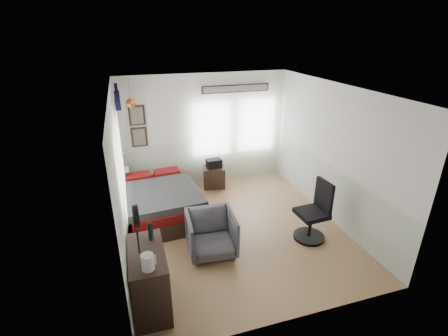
{
  "coord_description": "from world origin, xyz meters",
  "views": [
    {
      "loc": [
        -1.78,
        -5.05,
        3.6
      ],
      "look_at": [
        -0.1,
        0.4,
        1.15
      ],
      "focal_mm": 26.0,
      "sensor_mm": 36.0,
      "label": 1
    }
  ],
  "objects_px": {
    "bed": "(161,202)",
    "dresser": "(149,279)",
    "nightstand": "(214,177)",
    "task_chair": "(314,216)",
    "armchair": "(211,234)"
  },
  "relations": [
    {
      "from": "bed",
      "to": "dresser",
      "type": "xyz_separation_m",
      "value": [
        -0.44,
        -2.38,
        0.14
      ]
    },
    {
      "from": "nightstand",
      "to": "task_chair",
      "type": "xyz_separation_m",
      "value": [
        1.18,
        -2.6,
        0.21
      ]
    },
    {
      "from": "task_chair",
      "to": "bed",
      "type": "bearing_deg",
      "value": 144.38
    },
    {
      "from": "bed",
      "to": "dresser",
      "type": "distance_m",
      "value": 2.43
    },
    {
      "from": "task_chair",
      "to": "nightstand",
      "type": "bearing_deg",
      "value": 111.11
    },
    {
      "from": "dresser",
      "to": "task_chair",
      "type": "xyz_separation_m",
      "value": [
        3.03,
        0.74,
        0.01
      ]
    },
    {
      "from": "armchair",
      "to": "nightstand",
      "type": "distance_m",
      "value": 2.57
    },
    {
      "from": "armchair",
      "to": "dresser",
      "type": "bearing_deg",
      "value": -138.31
    },
    {
      "from": "nightstand",
      "to": "task_chair",
      "type": "bearing_deg",
      "value": -54.05
    },
    {
      "from": "bed",
      "to": "armchair",
      "type": "distance_m",
      "value": 1.65
    },
    {
      "from": "bed",
      "to": "dresser",
      "type": "relative_size",
      "value": 2.11
    },
    {
      "from": "nightstand",
      "to": "bed",
      "type": "bearing_deg",
      "value": -134.41
    },
    {
      "from": "armchair",
      "to": "nightstand",
      "type": "bearing_deg",
      "value": 76.95
    },
    {
      "from": "task_chair",
      "to": "armchair",
      "type": "bearing_deg",
      "value": 172.6
    },
    {
      "from": "dresser",
      "to": "nightstand",
      "type": "relative_size",
      "value": 1.95
    }
  ]
}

